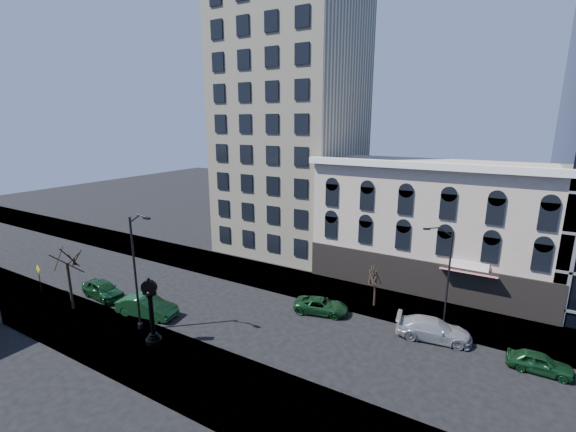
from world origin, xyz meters
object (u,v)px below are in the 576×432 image
Objects in this scene: street_lamp_near at (138,242)px; car_near_b at (147,306)px; warning_sign at (39,273)px; car_near_a at (103,289)px; street_clock at (151,314)px.

car_near_b is (-2.03, 1.81, -6.45)m from street_lamp_near.
warning_sign is (-14.34, -0.22, -5.30)m from street_lamp_near.
car_near_a is 6.29m from car_near_b.
car_near_a is at bearing 76.18° from car_near_b.
warning_sign is at bearing 88.42° from car_near_b.
street_clock is 0.53× the size of street_lamp_near.
car_near_b is at bearing 19.24° from warning_sign.
street_clock reaches higher than car_near_b.
car_near_b is (-3.83, 2.65, -1.56)m from street_clock.
car_near_a is at bearing 167.08° from street_lamp_near.
warning_sign is 0.53× the size of car_near_b.
car_near_b is at bearing 121.38° from street_clock.
car_near_a is (-8.31, 2.12, -6.48)m from street_lamp_near.
warning_sign reaches higher than car_near_a.
car_near_a is 0.93× the size of car_near_b.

